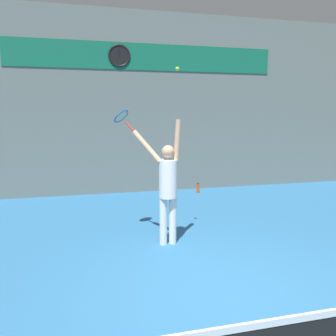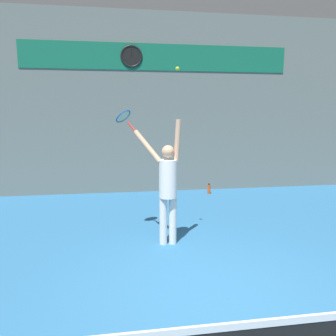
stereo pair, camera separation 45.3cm
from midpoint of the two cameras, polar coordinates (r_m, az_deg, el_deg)
The scene contains 8 objects.
ground_plane at distance 4.23m, azimuth 8.46°, elevation -22.60°, with size 18.00×18.00×0.00m, color teal.
back_wall at distance 9.42m, azimuth -5.14°, elevation 10.96°, with size 18.00×0.10×5.00m.
sponsor_banner at distance 9.48m, azimuth -5.20°, elevation 18.72°, with size 7.36×0.02×0.71m.
scoreboard_clock at distance 9.38m, azimuth -9.93°, elevation 18.72°, with size 0.60×0.05×0.60m.
tennis_player at distance 5.55m, azimuth -2.45°, elevation -2.80°, with size 0.81×0.52×2.15m.
tennis_racket at distance 5.79m, azimuth -10.29°, elevation 8.68°, with size 0.40×0.38×0.38m.
tennis_ball at distance 5.47m, azimuth -0.82°, elevation 16.91°, with size 0.06×0.06×0.06m.
water_bottle at distance 9.39m, azimuth 3.85°, elevation -3.57°, with size 0.09×0.09×0.29m.
Camera 1 is at (-1.61, -3.27, 2.24)m, focal length 35.00 mm.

